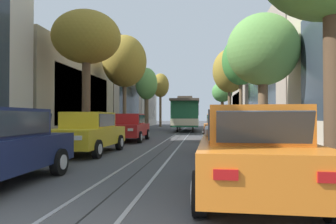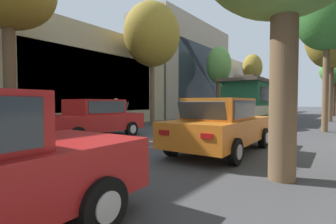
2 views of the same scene
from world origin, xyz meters
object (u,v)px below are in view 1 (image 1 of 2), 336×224
object	(u,v)px
parked_car_orange_mid_right	(221,127)
street_tree_kerb_right_fourth	(229,71)
street_tree_kerb_left_far	(160,86)
parked_car_red_mid_left	(129,127)
street_tree_kerb_right_far	(222,93)
street_tree_kerb_left_second	(86,39)
motorcycle_with_rider	(216,153)
parked_car_orange_near_right	(252,150)
parked_car_red_second_right	(232,133)
street_tree_kerb_right_second	(263,51)
parked_car_yellow_second_left	(88,133)
pedestrian_on_left_pavement	(105,123)
street_tree_kerb_left_fourth	(147,85)
street_tree_kerb_left_mid	(125,61)
cable_car_trolley	(186,114)
street_tree_kerb_right_mid	(241,61)

from	to	relation	value
parked_car_orange_mid_right	street_tree_kerb_right_fourth	size ratio (longest dim) A/B	0.50
street_tree_kerb_right_fourth	street_tree_kerb_left_far	bearing A→B (deg)	133.30
parked_car_red_mid_left	street_tree_kerb_left_far	xyz separation A→B (m)	(-1.74, 25.65, 5.02)
parked_car_orange_mid_right	street_tree_kerb_right_far	distance (m)	25.55
street_tree_kerb_left_second	street_tree_kerb_left_far	bearing A→B (deg)	90.22
motorcycle_with_rider	street_tree_kerb_left_second	bearing A→B (deg)	126.15
parked_car_orange_near_right	parked_car_red_second_right	xyz separation A→B (m)	(0.20, 5.76, 0.00)
parked_car_red_second_right	street_tree_kerb_left_far	bearing A→B (deg)	102.63
street_tree_kerb_right_second	street_tree_kerb_right_far	world-z (taller)	street_tree_kerb_right_second
parked_car_yellow_second_left	pedestrian_on_left_pavement	size ratio (longest dim) A/B	2.55
parked_car_orange_near_right	motorcycle_with_rider	bearing A→B (deg)	126.46
street_tree_kerb_right_second	parked_car_red_second_right	bearing A→B (deg)	-113.37
parked_car_orange_near_right	street_tree_kerb_left_fourth	bearing A→B (deg)	104.36
parked_car_orange_mid_right	street_tree_kerb_right_fourth	world-z (taller)	street_tree_kerb_right_fourth
parked_car_orange_near_right	motorcycle_with_rider	size ratio (longest dim) A/B	2.21
parked_car_yellow_second_left	street_tree_kerb_right_far	world-z (taller)	street_tree_kerb_right_far
parked_car_red_mid_left	parked_car_orange_near_right	bearing A→B (deg)	-66.20
parked_car_yellow_second_left	motorcycle_with_rider	distance (m)	6.73
parked_car_orange_near_right	street_tree_kerb_left_far	size ratio (longest dim) A/B	0.58
parked_car_orange_near_right	street_tree_kerb_left_mid	world-z (taller)	street_tree_kerb_left_mid
street_tree_kerb_right_fourth	street_tree_kerb_right_far	bearing A→B (deg)	91.07
street_tree_kerb_right_fourth	cable_car_trolley	world-z (taller)	street_tree_kerb_right_fourth
parked_car_red_second_right	pedestrian_on_left_pavement	world-z (taller)	pedestrian_on_left_pavement
pedestrian_on_left_pavement	street_tree_kerb_left_second	bearing A→B (deg)	-80.91
parked_car_red_second_right	parked_car_orange_near_right	bearing A→B (deg)	-91.96
parked_car_red_mid_left	street_tree_kerb_right_mid	distance (m)	12.17
street_tree_kerb_left_fourth	street_tree_kerb_left_far	distance (m)	9.58
parked_car_red_second_right	street_tree_kerb_right_second	size ratio (longest dim) A/B	0.66
street_tree_kerb_left_second	street_tree_kerb_right_fourth	xyz separation A→B (m)	(8.79, 18.58, 0.97)
parked_car_orange_mid_right	parked_car_red_second_right	bearing A→B (deg)	-89.79
street_tree_kerb_left_mid	cable_car_trolley	distance (m)	9.14
street_tree_kerb_left_second	street_tree_kerb_right_mid	size ratio (longest dim) A/B	0.85
parked_car_orange_near_right	street_tree_kerb_right_second	size ratio (longest dim) A/B	0.65
parked_car_red_mid_left	street_tree_kerb_right_far	size ratio (longest dim) A/B	0.70
parked_car_orange_mid_right	motorcycle_with_rider	xyz separation A→B (m)	(-0.77, -11.38, -0.15)
street_tree_kerb_left_second	street_tree_kerb_right_far	bearing A→B (deg)	72.98
parked_car_orange_mid_right	street_tree_kerb_left_fourth	world-z (taller)	street_tree_kerb_left_fourth
street_tree_kerb_left_mid	cable_car_trolley	bearing A→B (deg)	57.52
street_tree_kerb_left_mid	pedestrian_on_left_pavement	xyz separation A→B (m)	(-0.78, -2.34, -4.76)
parked_car_orange_mid_right	motorcycle_with_rider	bearing A→B (deg)	-93.87
parked_car_orange_mid_right	street_tree_kerb_right_fourth	distance (m)	16.70
parked_car_red_second_right	motorcycle_with_rider	distance (m)	5.02
parked_car_red_mid_left	cable_car_trolley	bearing A→B (deg)	78.44
parked_car_yellow_second_left	street_tree_kerb_right_fourth	xyz separation A→B (m)	(7.30, 22.17, 5.56)
street_tree_kerb_left_mid	parked_car_orange_near_right	bearing A→B (deg)	-68.40
parked_car_orange_near_right	street_tree_kerb_right_mid	bearing A→B (deg)	83.50
parked_car_orange_mid_right	motorcycle_with_rider	distance (m)	11.41
pedestrian_on_left_pavement	motorcycle_with_rider	bearing A→B (deg)	-63.62
parked_car_yellow_second_left	parked_car_red_second_right	world-z (taller)	same
parked_car_red_mid_left	parked_car_red_second_right	xyz separation A→B (m)	(5.32, -5.87, 0.00)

